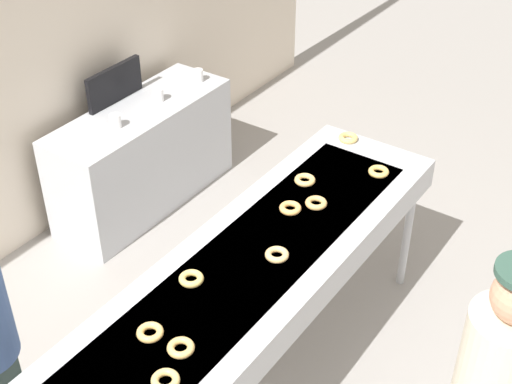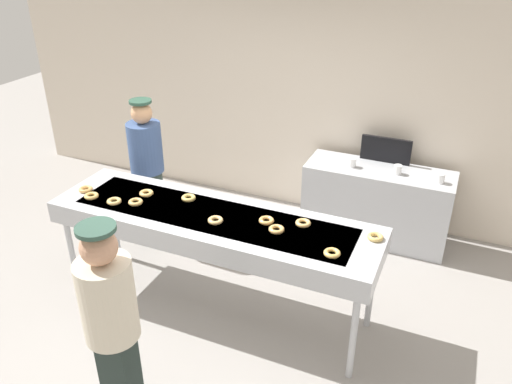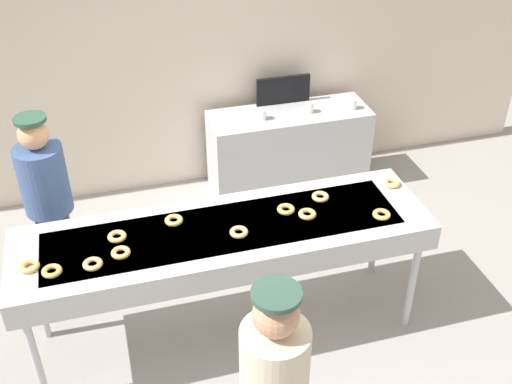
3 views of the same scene
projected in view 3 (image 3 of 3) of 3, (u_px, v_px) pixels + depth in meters
name	position (u px, v px, depth m)	size (l,w,h in m)	color
ground_plane	(228.00, 330.00, 4.91)	(16.00, 16.00, 0.00)	#9E9993
back_wall	(167.00, 43.00, 5.88)	(8.00, 0.12, 3.06)	beige
fryer_conveyor	(225.00, 239.00, 4.39)	(2.95, 0.81, 1.02)	#B7BABF
glazed_donut_0	(93.00, 264.00, 3.99)	(0.13, 0.13, 0.04)	#E1B96C
glazed_donut_1	(239.00, 232.00, 4.27)	(0.13, 0.13, 0.04)	#DFB470
glazed_donut_2	(52.00, 271.00, 3.94)	(0.13, 0.13, 0.04)	#DDB35F
glazed_donut_3	(286.00, 209.00, 4.49)	(0.13, 0.13, 0.04)	#E7A95B
glazed_donut_4	(382.00, 215.00, 4.44)	(0.13, 0.13, 0.04)	#E9B85E
glazed_donut_5	(30.00, 266.00, 3.98)	(0.13, 0.13, 0.04)	#E4AA5F
glazed_donut_6	(307.00, 214.00, 4.44)	(0.13, 0.13, 0.04)	#DDA95F
glazed_donut_7	(117.00, 236.00, 4.23)	(0.13, 0.13, 0.04)	#ECB966
glazed_donut_8	(320.00, 197.00, 4.62)	(0.13, 0.13, 0.04)	#E9B567
glazed_donut_9	(174.00, 220.00, 4.38)	(0.13, 0.13, 0.04)	#DBBA62
glazed_donut_10	(392.00, 183.00, 4.78)	(0.13, 0.13, 0.04)	#E2BA66
glazed_donut_11	(121.00, 253.00, 4.09)	(0.13, 0.13, 0.04)	#DEB063
worker_baker	(48.00, 200.00, 4.71)	(0.36, 0.36, 1.67)	#2E3E3A
prep_counter	(289.00, 150.00, 6.38)	(1.61, 0.56, 0.86)	#B7BABF
paper_cup_0	(309.00, 107.00, 6.12)	(0.08, 0.08, 0.10)	white
paper_cup_1	(262.00, 114.00, 6.00)	(0.08, 0.08, 0.10)	white
paper_cup_2	(353.00, 104.00, 6.19)	(0.08, 0.08, 0.10)	white
menu_display	(283.00, 90.00, 6.24)	(0.56, 0.04, 0.29)	black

